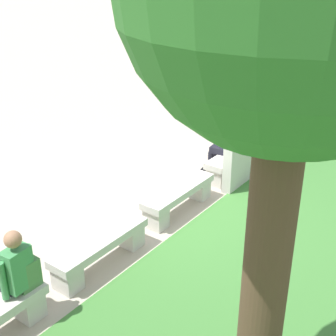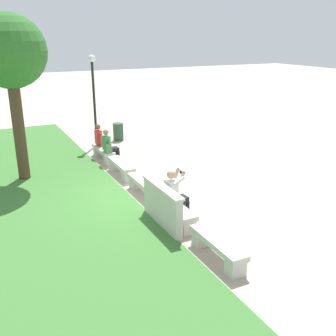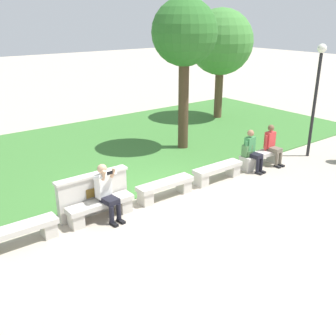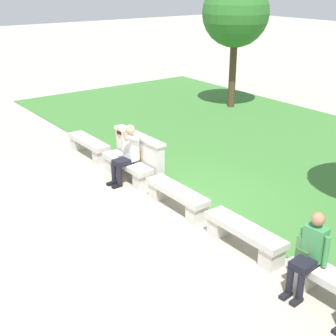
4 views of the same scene
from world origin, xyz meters
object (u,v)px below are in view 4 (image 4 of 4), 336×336
Objects in this scene: bench_far at (244,234)px; tree_right_background at (236,14)px; person_distant at (310,251)px; bench_mid at (177,196)px; bench_main at (89,145)px; bench_near at (127,167)px; person_photographer at (127,151)px; backpack at (307,249)px.

bench_far is 0.37× the size of tree_right_background.
bench_mid is at bearing 178.83° from person_distant.
tree_right_background reaches higher than bench_far.
bench_main is 1.00× the size of bench_far.
tree_right_background is at bearing 102.36° from bench_main.
bench_near is at bearing 179.26° from person_distant.
person_photographer is 4.87m from backpack.
bench_mid is 3.76× the size of backpack.
person_distant is at bearing -37.51° from tree_right_background.
person_photographer reaches higher than backpack.
bench_mid is 1.00× the size of bench_far.
backpack is at bearing 0.50° from bench_mid.
bench_mid is 1.28× the size of person_distant.
bench_main is at bearing 180.00° from bench_near.
backpack is 10.74m from tree_right_background.
bench_main is 7.00m from person_distant.
backpack is at bearing 0.31° from bench_near.
person_distant is 10.87m from tree_right_background.
bench_near is 3.76m from bench_far.
person_distant reaches higher than backpack.
bench_mid is at bearing 0.00° from bench_near.
bench_near is 1.88m from bench_mid.
person_photographer is 4.98m from person_distant.
person_distant is at bearing -0.74° from bench_near.
bench_near is 0.47m from person_photographer.
bench_far is at bearing 1.22° from person_photographer.
person_distant is (4.98, 0.01, -0.06)m from person_photographer.
person_photographer reaches higher than bench_mid.
bench_main is at bearing -77.64° from tree_right_background.
bench_mid is (3.76, 0.00, 0.00)m from bench_main.
bench_near and bench_far have the same top height.
person_photographer is at bearing -177.47° from bench_mid.
bench_main and bench_near have the same top height.
bench_far is at bearing 0.00° from bench_mid.
bench_near is 1.00× the size of bench_mid.
backpack reaches higher than bench_mid.
bench_main is at bearing 177.80° from person_photographer.
tree_right_background is at bearing 137.84° from bench_far.
tree_right_background is at bearing 117.21° from bench_near.
bench_near is at bearing 150.07° from person_photographer.
bench_main is 0.37× the size of tree_right_background.
bench_main is 6.89m from backpack.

